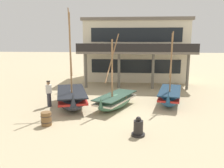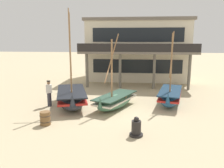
{
  "view_description": "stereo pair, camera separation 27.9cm",
  "coord_description": "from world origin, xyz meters",
  "px_view_note": "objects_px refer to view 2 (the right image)",
  "views": [
    {
      "loc": [
        1.29,
        -13.47,
        4.3
      ],
      "look_at": [
        0.0,
        1.0,
        1.4
      ],
      "focal_mm": 36.35,
      "sensor_mm": 36.0,
      "label": 1
    },
    {
      "loc": [
        1.57,
        -13.44,
        4.3
      ],
      "look_at": [
        0.0,
        1.0,
        1.4
      ],
      "focal_mm": 36.35,
      "sensor_mm": 36.0,
      "label": 2
    }
  ],
  "objects_px": {
    "fishing_boat_centre_large": "(72,97)",
    "harbor_building_main": "(137,49)",
    "capstan_winch": "(136,128)",
    "fishing_boat_near_left": "(115,100)",
    "fisherman_by_hull": "(49,94)",
    "wooden_barrel": "(45,118)",
    "fishing_boat_far_right": "(170,96)"
  },
  "relations": [
    {
      "from": "capstan_winch",
      "to": "wooden_barrel",
      "type": "bearing_deg",
      "value": 169.75
    },
    {
      "from": "capstan_winch",
      "to": "harbor_building_main",
      "type": "xyz_separation_m",
      "value": [
        0.0,
        15.23,
        2.82
      ]
    },
    {
      "from": "fishing_boat_near_left",
      "to": "fisherman_by_hull",
      "type": "distance_m",
      "value": 4.3
    },
    {
      "from": "fishing_boat_far_right",
      "to": "harbor_building_main",
      "type": "xyz_separation_m",
      "value": [
        -2.24,
        9.8,
        2.64
      ]
    },
    {
      "from": "fishing_boat_centre_large",
      "to": "capstan_winch",
      "type": "height_order",
      "value": "fishing_boat_centre_large"
    },
    {
      "from": "harbor_building_main",
      "to": "capstan_winch",
      "type": "bearing_deg",
      "value": -90.01
    },
    {
      "from": "wooden_barrel",
      "to": "fishing_boat_near_left",
      "type": "bearing_deg",
      "value": 45.28
    },
    {
      "from": "fishing_boat_near_left",
      "to": "fishing_boat_centre_large",
      "type": "distance_m",
      "value": 2.84
    },
    {
      "from": "fishing_boat_near_left",
      "to": "wooden_barrel",
      "type": "bearing_deg",
      "value": -134.72
    },
    {
      "from": "fishing_boat_near_left",
      "to": "harbor_building_main",
      "type": "bearing_deg",
      "value": 83.13
    },
    {
      "from": "fishing_boat_near_left",
      "to": "fishing_boat_centre_large",
      "type": "height_order",
      "value": "fishing_boat_centre_large"
    },
    {
      "from": "fishing_boat_near_left",
      "to": "fisherman_by_hull",
      "type": "bearing_deg",
      "value": -178.86
    },
    {
      "from": "fishing_boat_centre_large",
      "to": "wooden_barrel",
      "type": "relative_size",
      "value": 8.86
    },
    {
      "from": "wooden_barrel",
      "to": "harbor_building_main",
      "type": "distance_m",
      "value": 15.37
    },
    {
      "from": "fishing_boat_centre_large",
      "to": "fishing_boat_far_right",
      "type": "relative_size",
      "value": 1.3
    },
    {
      "from": "capstan_winch",
      "to": "wooden_barrel",
      "type": "height_order",
      "value": "capstan_winch"
    },
    {
      "from": "fishing_boat_near_left",
      "to": "wooden_barrel",
      "type": "relative_size",
      "value": 6.59
    },
    {
      "from": "capstan_winch",
      "to": "fishing_boat_centre_large",
      "type": "bearing_deg",
      "value": 135.11
    },
    {
      "from": "fishing_boat_far_right",
      "to": "fisherman_by_hull",
      "type": "xyz_separation_m",
      "value": [
        -7.86,
        -1.39,
        0.3
      ]
    },
    {
      "from": "fisherman_by_hull",
      "to": "fishing_boat_centre_large",
      "type": "bearing_deg",
      "value": 4.93
    },
    {
      "from": "fishing_boat_centre_large",
      "to": "capstan_winch",
      "type": "relative_size",
      "value": 6.87
    },
    {
      "from": "fisherman_by_hull",
      "to": "harbor_building_main",
      "type": "bearing_deg",
      "value": 63.35
    },
    {
      "from": "fishing_boat_centre_large",
      "to": "fisherman_by_hull",
      "type": "height_order",
      "value": "fishing_boat_centre_large"
    },
    {
      "from": "fishing_boat_near_left",
      "to": "harbor_building_main",
      "type": "relative_size",
      "value": 0.43
    },
    {
      "from": "fisherman_by_hull",
      "to": "wooden_barrel",
      "type": "xyz_separation_m",
      "value": [
        1.03,
        -3.2,
        -0.48
      ]
    },
    {
      "from": "fishing_boat_near_left",
      "to": "fishing_boat_centre_large",
      "type": "relative_size",
      "value": 0.74
    },
    {
      "from": "fishing_boat_far_right",
      "to": "harbor_building_main",
      "type": "height_order",
      "value": "harbor_building_main"
    },
    {
      "from": "fishing_boat_centre_large",
      "to": "fisherman_by_hull",
      "type": "xyz_separation_m",
      "value": [
        -1.45,
        -0.12,
        0.24
      ]
    },
    {
      "from": "fishing_boat_near_left",
      "to": "harbor_building_main",
      "type": "xyz_separation_m",
      "value": [
        1.34,
        11.11,
        2.7
      ]
    },
    {
      "from": "fishing_boat_centre_large",
      "to": "harbor_building_main",
      "type": "relative_size",
      "value": 0.58
    },
    {
      "from": "fishing_boat_near_left",
      "to": "capstan_winch",
      "type": "height_order",
      "value": "fishing_boat_near_left"
    },
    {
      "from": "capstan_winch",
      "to": "wooden_barrel",
      "type": "distance_m",
      "value": 4.66
    }
  ]
}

